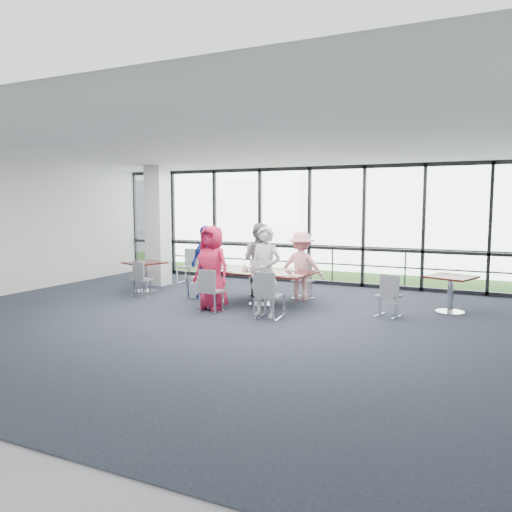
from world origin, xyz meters
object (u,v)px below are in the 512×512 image
at_px(side_table_left, 145,267).
at_px(chair_main_end, 203,278).
at_px(side_table_right, 451,282).
at_px(diner_far_left, 259,260).
at_px(diner_far_right, 301,266).
at_px(structural_column, 158,226).
at_px(chair_main_fr, 303,280).
at_px(chair_main_fl, 260,278).
at_px(chair_main_nr, 269,296).
at_px(chair_spare_r, 388,296).
at_px(main_table, 262,276).
at_px(diner_end, 207,262).
at_px(chair_spare_lb, 188,267).
at_px(diner_near_left, 212,267).
at_px(chair_main_nl, 211,291).
at_px(chair_spare_la, 142,279).
at_px(diner_near_right, 265,272).

bearing_deg(side_table_left, chair_main_end, -3.87).
relative_size(side_table_right, diner_far_left, 0.61).
bearing_deg(side_table_left, diner_far_right, 8.81).
height_order(structural_column, diner_far_left, structural_column).
distance_m(side_table_left, chair_main_fr, 3.98).
xyz_separation_m(side_table_left, chair_main_fr, (3.89, 0.82, -0.20)).
bearing_deg(diner_far_right, side_table_left, 0.75).
height_order(diner_far_right, chair_main_fl, diner_far_right).
relative_size(chair_main_nr, chair_spare_r, 1.08).
bearing_deg(main_table, diner_end, 178.12).
height_order(diner_far_left, chair_main_fl, diner_far_left).
bearing_deg(chair_spare_r, chair_main_end, -166.14).
relative_size(structural_column, chair_spare_lb, 3.49).
relative_size(diner_far_left, diner_far_right, 1.11).
height_order(side_table_right, diner_end, diner_end).
distance_m(diner_end, chair_main_nr, 2.55).
relative_size(side_table_left, diner_far_left, 0.60).
distance_m(side_table_left, chair_main_fl, 2.91).
height_order(diner_near_left, chair_main_end, diner_near_left).
relative_size(diner_far_right, chair_main_fr, 1.83).
relative_size(chair_main_fr, chair_spare_r, 1.03).
bearing_deg(diner_far_right, diner_near_left, 42.31).
relative_size(main_table, side_table_right, 2.15).
distance_m(main_table, chair_spare_r, 2.71).
xyz_separation_m(diner_far_right, chair_main_fl, (-1.13, 0.22, -0.37)).
distance_m(diner_far_right, chair_main_nr, 2.01).
xyz_separation_m(diner_near_left, diner_far_left, (0.28, 1.72, -0.00)).
relative_size(side_table_left, diner_far_right, 0.67).
relative_size(side_table_left, chair_main_nl, 1.21).
height_order(main_table, diner_end, diner_end).
xyz_separation_m(diner_near_left, chair_spare_la, (-2.20, 0.47, -0.46)).
distance_m(chair_main_fr, chair_spare_r, 2.38).
distance_m(chair_main_fl, chair_spare_r, 3.41).
xyz_separation_m(diner_far_left, chair_main_end, (-1.08, -0.79, -0.39)).
xyz_separation_m(structural_column, diner_near_left, (2.91, -2.10, -0.73)).
relative_size(main_table, diner_near_left, 1.30).
relative_size(structural_column, chair_main_nr, 3.57).
bearing_deg(side_table_right, chair_spare_la, -169.40).
distance_m(side_table_left, chair_main_end, 1.76).
distance_m(chair_main_end, chair_spare_la, 1.47).
relative_size(diner_end, chair_spare_r, 2.05).
xyz_separation_m(diner_far_right, chair_main_nr, (0.09, -1.99, -0.33)).
bearing_deg(side_table_right, diner_near_right, -149.11).
distance_m(diner_end, chair_main_fl, 1.38).
height_order(side_table_right, diner_far_right, diner_far_right).
bearing_deg(diner_far_left, main_table, 127.84).
xyz_separation_m(main_table, diner_far_right, (0.60, 0.84, 0.14)).
height_order(diner_near_right, diner_far_left, diner_near_right).
xyz_separation_m(chair_spare_la, chair_spare_lb, (-0.14, 2.18, 0.05)).
height_order(structural_column, chair_spare_la, structural_column).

